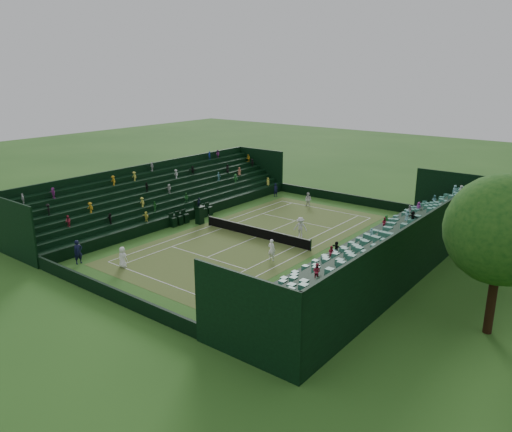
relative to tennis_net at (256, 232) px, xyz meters
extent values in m
plane|color=#29591C|center=(0.00, 0.00, -0.53)|extent=(160.00, 160.00, 0.00)
cube|color=#3D7627|center=(0.00, 0.00, -0.52)|extent=(12.97, 26.77, 0.01)
cube|color=black|center=(0.00, 15.88, -0.03)|extent=(17.17, 0.20, 1.00)
cube|color=black|center=(0.00, -15.88, -0.03)|extent=(17.17, 0.20, 1.00)
cube|color=black|center=(8.48, 0.00, -0.03)|extent=(0.20, 31.77, 1.00)
cube|color=black|center=(-8.48, 0.00, -0.03)|extent=(0.20, 31.77, 1.00)
cube|color=black|center=(8.98, 0.00, -0.03)|extent=(0.80, 32.00, 1.00)
cube|color=black|center=(9.79, 0.00, 0.20)|extent=(0.80, 32.00, 1.45)
cube|color=black|center=(10.58, 0.00, 0.42)|extent=(0.80, 32.00, 1.90)
cube|color=black|center=(11.38, 0.00, 0.65)|extent=(0.80, 32.00, 2.35)
cube|color=black|center=(12.18, 0.00, 0.87)|extent=(0.80, 32.00, 2.80)
cube|color=black|center=(12.98, 0.00, 1.10)|extent=(0.80, 32.00, 3.25)
cube|color=black|center=(13.79, 0.00, 1.32)|extent=(0.80, 32.00, 3.70)
cube|color=black|center=(14.59, 0.00, 1.55)|extent=(0.80, 32.00, 4.15)
cube|color=black|center=(15.08, 0.00, 1.92)|extent=(0.20, 32.00, 4.90)
cube|color=black|center=(-8.98, 0.00, -0.03)|extent=(0.80, 32.00, 1.00)
cube|color=black|center=(-9.79, 0.00, 0.20)|extent=(0.80, 32.00, 1.45)
cube|color=black|center=(-10.58, 0.00, 0.42)|extent=(0.80, 32.00, 1.90)
cube|color=black|center=(-11.38, 0.00, 0.65)|extent=(0.80, 32.00, 2.35)
cube|color=black|center=(-12.18, 0.00, 0.87)|extent=(0.80, 32.00, 2.80)
cube|color=black|center=(-12.98, 0.00, 1.10)|extent=(0.80, 32.00, 3.25)
cube|color=black|center=(-13.79, 0.00, 1.32)|extent=(0.80, 32.00, 3.70)
cube|color=black|center=(-14.59, 0.00, 1.55)|extent=(0.80, 32.00, 4.15)
cube|color=black|center=(-15.08, 0.00, 1.92)|extent=(0.20, 32.00, 4.90)
cylinder|color=black|center=(-5.79, 0.00, 0.00)|extent=(0.10, 0.10, 1.06)
cylinder|color=black|center=(5.79, 0.00, 0.00)|extent=(0.10, 0.10, 1.06)
cube|color=black|center=(0.00, 0.00, -0.07)|extent=(11.57, 0.02, 0.86)
cube|color=white|center=(0.00, 0.00, 0.40)|extent=(11.57, 0.04, 0.07)
cylinder|color=black|center=(17.00, 16.00, 0.97)|extent=(0.16, 0.16, 3.00)
cylinder|color=black|center=(20.89, -5.09, 1.15)|extent=(0.50, 0.50, 3.35)
sphere|color=#174915|center=(20.89, -5.09, 5.69)|extent=(6.12, 6.12, 6.12)
cube|color=black|center=(-6.88, -0.14, 0.30)|extent=(0.65, 0.65, 1.66)
cube|color=black|center=(-6.88, -0.14, 1.18)|extent=(0.83, 0.83, 0.09)
cube|color=black|center=(-7.20, -0.14, 1.50)|extent=(0.07, 0.83, 0.65)
imported|color=black|center=(-6.88, -0.14, 1.66)|extent=(0.35, 0.44, 0.86)
cube|color=black|center=(-8.19, -2.41, -0.08)|extent=(0.56, 0.56, 0.90)
cube|color=black|center=(-8.47, -2.41, 0.49)|extent=(0.07, 0.56, 0.56)
cube|color=black|center=(-8.19, -1.61, -0.08)|extent=(0.56, 0.56, 0.90)
cube|color=black|center=(-8.47, -1.61, 0.49)|extent=(0.07, 0.56, 0.56)
cube|color=black|center=(-8.19, -0.81, -0.08)|extent=(0.56, 0.56, 0.90)
cube|color=black|center=(-8.47, -0.81, 0.49)|extent=(0.07, 0.56, 0.56)
cube|color=black|center=(-8.19, 0.99, -0.08)|extent=(0.56, 0.56, 0.90)
cube|color=black|center=(-8.47, 0.99, 0.49)|extent=(0.07, 0.56, 0.56)
cube|color=black|center=(-8.19, 1.79, -0.08)|extent=(0.56, 0.56, 0.90)
cube|color=black|center=(-8.47, 1.79, 0.49)|extent=(0.07, 0.56, 0.56)
cube|color=black|center=(-8.19, 2.59, -0.08)|extent=(0.56, 0.56, 0.90)
cube|color=black|center=(-8.47, 2.59, 0.49)|extent=(0.07, 0.56, 0.56)
imported|color=white|center=(-3.63, -11.84, 0.30)|extent=(0.88, 0.65, 1.65)
imported|color=white|center=(4.46, -3.70, 0.37)|extent=(0.67, 0.45, 1.79)
imported|color=white|center=(-1.89, 11.72, 0.26)|extent=(0.79, 0.63, 1.58)
imported|color=white|center=(3.11, 2.48, 0.41)|extent=(1.39, 1.13, 1.87)
imported|color=black|center=(-7.34, 13.18, 0.27)|extent=(0.56, 0.68, 1.60)
imported|color=black|center=(-6.99, -13.45, 0.43)|extent=(0.54, 0.75, 1.91)
camera|label=1|loc=(26.19, -33.49, 14.06)|focal=35.00mm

